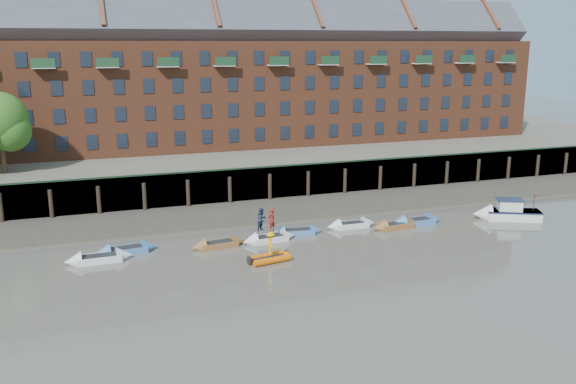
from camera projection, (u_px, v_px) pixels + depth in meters
name	position (u px, v px, depth m)	size (l,w,h in m)	color
ground	(341.00, 283.00, 39.06)	(220.00, 220.00, 0.00)	#5A564E
foreshore	(261.00, 212.00, 55.60)	(110.00, 8.00, 0.50)	#3D382F
mud_band	(272.00, 222.00, 52.48)	(110.00, 1.60, 0.10)	#4C4336
river_wall	(248.00, 184.00, 59.24)	(110.00, 1.23, 3.30)	#2D2A26
bank_terrace	(218.00, 160.00, 71.76)	(110.00, 28.00, 3.20)	#5E594D
apartment_terrace	(213.00, 62.00, 69.99)	(80.60, 15.56, 20.98)	brown
rowboat_0	(99.00, 258.00, 42.84)	(4.74, 1.51, 1.36)	silver
rowboat_1	(126.00, 250.00, 44.54)	(4.76, 1.91, 1.34)	#446DA8
rowboat_2	(219.00, 244.00, 45.91)	(4.43, 1.78, 1.25)	brown
rowboat_3	(269.00, 239.00, 47.23)	(4.48, 1.72, 1.27)	silver
rowboat_4	(297.00, 232.00, 48.98)	(4.30, 1.70, 1.22)	#446DA8
rowboat_5	(351.00, 225.00, 50.80)	(4.36, 1.31, 1.26)	silver
rowboat_6	(396.00, 226.00, 50.60)	(4.55, 1.71, 1.29)	brown
rowboat_7	(416.00, 222.00, 51.61)	(4.83, 1.54, 1.39)	#446DA8
rib_tender	(271.00, 258.00, 42.97)	(3.17, 1.93, 0.54)	#D55807
motor_launch	(502.00, 213.00, 53.08)	(5.95, 4.04, 2.35)	silver
person_rower_a	(272.00, 219.00, 46.89)	(0.67, 0.44, 1.82)	maroon
person_rower_b	(262.00, 219.00, 46.92)	(0.88, 0.68, 1.80)	#19233F
person_rib_crew	(271.00, 243.00, 42.65)	(1.08, 0.62, 1.67)	orange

